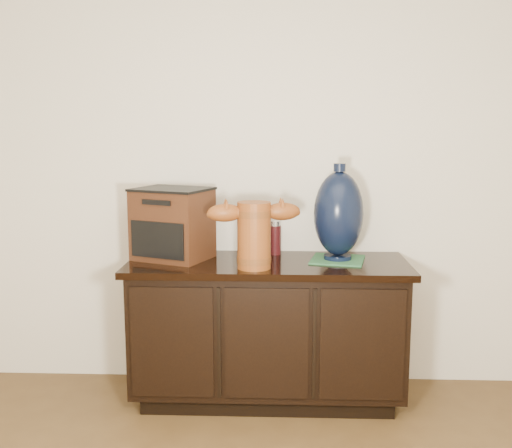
{
  "coord_description": "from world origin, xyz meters",
  "views": [
    {
      "loc": [
        0.06,
        -0.82,
        1.45
      ],
      "look_at": [
        -0.06,
        2.18,
        0.96
      ],
      "focal_mm": 42.0,
      "sensor_mm": 36.0,
      "label": 1
    }
  ],
  "objects_px": {
    "sideboard": "(268,329)",
    "tv_radio": "(173,224)",
    "terracotta_vessel": "(254,231)",
    "lamp_base": "(339,214)",
    "spray_can": "(275,238)"
  },
  "relations": [
    {
      "from": "tv_radio",
      "to": "spray_can",
      "type": "bearing_deg",
      "value": 35.57
    },
    {
      "from": "sideboard",
      "to": "tv_radio",
      "type": "distance_m",
      "value": 0.75
    },
    {
      "from": "sideboard",
      "to": "tv_radio",
      "type": "height_order",
      "value": "tv_radio"
    },
    {
      "from": "tv_radio",
      "to": "lamp_base",
      "type": "relative_size",
      "value": 0.92
    },
    {
      "from": "terracotta_vessel",
      "to": "tv_radio",
      "type": "xyz_separation_m",
      "value": [
        -0.44,
        0.2,
        0.0
      ]
    },
    {
      "from": "tv_radio",
      "to": "spray_can",
      "type": "distance_m",
      "value": 0.57
    },
    {
      "from": "sideboard",
      "to": "spray_can",
      "type": "xyz_separation_m",
      "value": [
        0.04,
        0.19,
        0.46
      ]
    },
    {
      "from": "sideboard",
      "to": "terracotta_vessel",
      "type": "bearing_deg",
      "value": -113.81
    },
    {
      "from": "terracotta_vessel",
      "to": "spray_can",
      "type": "height_order",
      "value": "terracotta_vessel"
    },
    {
      "from": "terracotta_vessel",
      "to": "lamp_base",
      "type": "height_order",
      "value": "lamp_base"
    },
    {
      "from": "sideboard",
      "to": "tv_radio",
      "type": "xyz_separation_m",
      "value": [
        -0.51,
        0.06,
        0.56
      ]
    },
    {
      "from": "terracotta_vessel",
      "to": "lamp_base",
      "type": "relative_size",
      "value": 0.94
    },
    {
      "from": "terracotta_vessel",
      "to": "tv_radio",
      "type": "bearing_deg",
      "value": 142.94
    },
    {
      "from": "tv_radio",
      "to": "sideboard",
      "type": "bearing_deg",
      "value": 15.84
    },
    {
      "from": "sideboard",
      "to": "lamp_base",
      "type": "relative_size",
      "value": 2.91
    }
  ]
}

